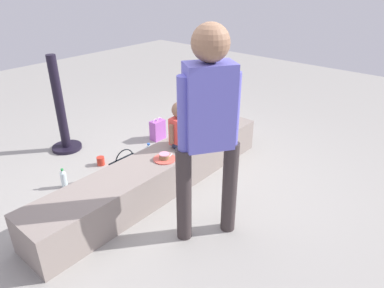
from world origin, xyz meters
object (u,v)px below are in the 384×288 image
at_px(child_seated, 181,128).
at_px(party_cup_red, 101,161).
at_px(handbag_black_leather, 125,168).
at_px(adult_standing, 209,120).
at_px(gift_bag, 158,130).
at_px(water_bottle_far_side, 149,153).
at_px(cake_box_white, 55,210).
at_px(cake_plate, 165,158).
at_px(water_bottle_near_gift, 64,179).

xyz_separation_m(child_seated, party_cup_red, (-0.42, 0.89, -0.54)).
bearing_deg(handbag_black_leather, child_seated, -48.96).
bearing_deg(adult_standing, party_cup_red, 86.02).
bearing_deg(handbag_black_leather, party_cup_red, 92.07).
bearing_deg(gift_bag, party_cup_red, 179.20).
distance_m(water_bottle_far_side, cake_box_white, 1.27).
relative_size(cake_plate, party_cup_red, 2.28).
distance_m(cake_plate, handbag_black_leather, 0.60).
bearing_deg(cake_plate, handbag_black_leather, 99.27).
xyz_separation_m(water_bottle_far_side, handbag_black_leather, (-0.41, -0.07, 0.01)).
distance_m(child_seated, gift_bag, 1.10).
xyz_separation_m(adult_standing, gift_bag, (1.03, 1.63, -0.91)).
distance_m(child_seated, adult_standing, 1.03).
relative_size(gift_bag, cake_box_white, 0.93).
bearing_deg(water_bottle_far_side, cake_box_white, -175.82).
xyz_separation_m(cake_plate, cake_box_white, (-0.94, 0.49, -0.33)).
bearing_deg(water_bottle_near_gift, party_cup_red, 10.37).
bearing_deg(child_seated, water_bottle_near_gift, 139.90).
distance_m(gift_bag, party_cup_red, 0.92).
distance_m(adult_standing, party_cup_red, 1.93).
distance_m(child_seated, water_bottle_near_gift, 1.32).
bearing_deg(handbag_black_leather, water_bottle_far_side, 9.04).
height_order(water_bottle_near_gift, water_bottle_far_side, water_bottle_far_side).
bearing_deg(gift_bag, cake_box_white, -165.83).
height_order(water_bottle_near_gift, party_cup_red, water_bottle_near_gift).
distance_m(water_bottle_far_side, handbag_black_leather, 0.42).
distance_m(cake_plate, water_bottle_far_side, 0.73).
bearing_deg(cake_box_white, child_seated, -19.09).
relative_size(child_seated, adult_standing, 0.28).
height_order(cake_plate, handbag_black_leather, cake_plate).
bearing_deg(cake_box_white, water_bottle_near_gift, 48.94).
distance_m(child_seated, water_bottle_far_side, 0.71).
height_order(cake_plate, gift_bag, cake_plate).
height_order(gift_bag, water_bottle_far_side, gift_bag).
relative_size(child_seated, cake_plate, 2.16).
relative_size(water_bottle_far_side, handbag_black_leather, 0.69).
relative_size(child_seated, water_bottle_far_side, 2.10).
xyz_separation_m(cake_plate, water_bottle_near_gift, (-0.63, 0.85, -0.29)).
height_order(gift_bag, cake_box_white, gift_bag).
bearing_deg(gift_bag, handbag_black_leather, -155.19).
xyz_separation_m(child_seated, water_bottle_near_gift, (-0.94, 0.79, -0.48)).
distance_m(adult_standing, water_bottle_near_gift, 1.86).
relative_size(cake_plate, gift_bag, 0.74).
xyz_separation_m(water_bottle_near_gift, party_cup_red, (0.52, 0.10, -0.05)).
height_order(child_seated, water_bottle_near_gift, child_seated).
bearing_deg(adult_standing, water_bottle_far_side, 67.15).
height_order(cake_plate, water_bottle_far_side, cake_plate).
xyz_separation_m(water_bottle_far_side, cake_box_white, (-1.26, -0.09, -0.05)).
height_order(cake_box_white, handbag_black_leather, handbag_black_leather).
distance_m(water_bottle_near_gift, cake_box_white, 0.48).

